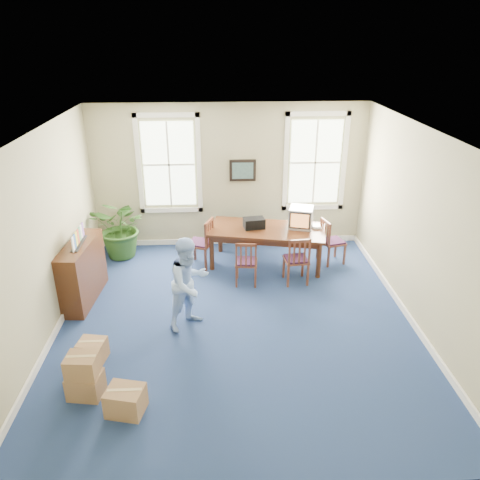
{
  "coord_description": "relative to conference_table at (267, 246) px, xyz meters",
  "views": [
    {
      "loc": [
        -0.3,
        -6.74,
        4.56
      ],
      "look_at": [
        0.1,
        0.6,
        1.25
      ],
      "focal_mm": 35.0,
      "sensor_mm": 36.0,
      "label": 1
    }
  ],
  "objects": [
    {
      "name": "floor",
      "position": [
        -0.75,
        -2.12,
        -0.41
      ],
      "size": [
        6.5,
        6.5,
        0.0
      ],
      "primitive_type": "plane",
      "color": "navy",
      "rests_on": "ground"
    },
    {
      "name": "ceiling",
      "position": [
        -0.75,
        -2.12,
        2.79
      ],
      "size": [
        6.5,
        6.5,
        0.0
      ],
      "primitive_type": "plane",
      "rotation": [
        3.14,
        0.0,
        0.0
      ],
      "color": "white",
      "rests_on": "ground"
    },
    {
      "name": "wall_back",
      "position": [
        -0.75,
        1.13,
        1.19
      ],
      "size": [
        6.5,
        0.0,
        6.5
      ],
      "primitive_type": "plane",
      "rotation": [
        1.57,
        0.0,
        0.0
      ],
      "color": "tan",
      "rests_on": "ground"
    },
    {
      "name": "wall_front",
      "position": [
        -0.75,
        -5.37,
        1.19
      ],
      "size": [
        6.5,
        0.0,
        6.5
      ],
      "primitive_type": "plane",
      "rotation": [
        -1.57,
        0.0,
        0.0
      ],
      "color": "tan",
      "rests_on": "ground"
    },
    {
      "name": "wall_left",
      "position": [
        -3.75,
        -2.12,
        1.19
      ],
      "size": [
        0.0,
        6.5,
        6.5
      ],
      "primitive_type": "plane",
      "rotation": [
        1.57,
        0.0,
        1.57
      ],
      "color": "tan",
      "rests_on": "ground"
    },
    {
      "name": "wall_right",
      "position": [
        2.25,
        -2.12,
        1.19
      ],
      "size": [
        0.0,
        6.5,
        6.5
      ],
      "primitive_type": "plane",
      "rotation": [
        1.57,
        0.0,
        -1.57
      ],
      "color": "tan",
      "rests_on": "ground"
    },
    {
      "name": "baseboard_back",
      "position": [
        -0.75,
        1.1,
        -0.35
      ],
      "size": [
        6.0,
        0.04,
        0.12
      ],
      "primitive_type": "cube",
      "color": "white",
      "rests_on": "ground"
    },
    {
      "name": "baseboard_left",
      "position": [
        -3.72,
        -2.12,
        -0.35
      ],
      "size": [
        0.04,
        6.5,
        0.12
      ],
      "primitive_type": "cube",
      "color": "white",
      "rests_on": "ground"
    },
    {
      "name": "baseboard_right",
      "position": [
        2.22,
        -2.12,
        -0.35
      ],
      "size": [
        0.04,
        6.5,
        0.12
      ],
      "primitive_type": "cube",
      "color": "white",
      "rests_on": "ground"
    },
    {
      "name": "window_left",
      "position": [
        -2.05,
        1.11,
        1.49
      ],
      "size": [
        1.4,
        0.12,
        2.2
      ],
      "primitive_type": null,
      "color": "white",
      "rests_on": "ground"
    },
    {
      "name": "window_right",
      "position": [
        1.15,
        1.11,
        1.49
      ],
      "size": [
        1.4,
        0.12,
        2.2
      ],
      "primitive_type": null,
      "color": "white",
      "rests_on": "ground"
    },
    {
      "name": "wall_picture",
      "position": [
        -0.45,
        1.08,
        1.34
      ],
      "size": [
        0.58,
        0.06,
        0.48
      ],
      "primitive_type": null,
      "color": "black",
      "rests_on": "ground"
    },
    {
      "name": "conference_table",
      "position": [
        0.0,
        0.0,
        0.0
      ],
      "size": [
        2.55,
        1.56,
        0.81
      ],
      "primitive_type": null,
      "rotation": [
        0.0,
        0.0,
        -0.21
      ],
      "color": "#492512",
      "rests_on": "ground"
    },
    {
      "name": "crt_tv",
      "position": [
        0.7,
        0.05,
        0.62
      ],
      "size": [
        0.6,
        0.62,
        0.43
      ],
      "primitive_type": null,
      "rotation": [
        0.0,
        0.0,
        -0.28
      ],
      "color": "#B7B7BC",
      "rests_on": "conference_table"
    },
    {
      "name": "game_console",
      "position": [
        1.03,
        0.0,
        0.43
      ],
      "size": [
        0.19,
        0.23,
        0.05
      ],
      "primitive_type": "cube",
      "rotation": [
        0.0,
        0.0,
        -0.13
      ],
      "color": "white",
      "rests_on": "conference_table"
    },
    {
      "name": "equipment_bag",
      "position": [
        -0.27,
        0.05,
        0.51
      ],
      "size": [
        0.46,
        0.34,
        0.21
      ],
      "primitive_type": "cube",
      "rotation": [
        0.0,
        0.0,
        0.15
      ],
      "color": "black",
      "rests_on": "conference_table"
    },
    {
      "name": "chair_near_left",
      "position": [
        -0.49,
        -0.81,
        0.06
      ],
      "size": [
        0.46,
        0.46,
        0.94
      ],
      "primitive_type": null,
      "rotation": [
        0.0,
        0.0,
        3.04
      ],
      "color": "brown",
      "rests_on": "ground"
    },
    {
      "name": "chair_near_right",
      "position": [
        0.49,
        -0.81,
        0.1
      ],
      "size": [
        0.49,
        0.49,
        1.0
      ],
      "primitive_type": null,
      "rotation": [
        0.0,
        0.0,
        3.22
      ],
      "color": "brown",
      "rests_on": "ground"
    },
    {
      "name": "chair_end_left",
      "position": [
        -1.4,
        0.0,
        0.12
      ],
      "size": [
        0.61,
        0.61,
        1.05
      ],
      "primitive_type": null,
      "rotation": [
        0.0,
        0.0,
        -1.93
      ],
      "color": "brown",
      "rests_on": "ground"
    },
    {
      "name": "chair_end_right",
      "position": [
        1.4,
        0.0,
        0.08
      ],
      "size": [
        0.54,
        0.54,
        0.98
      ],
      "primitive_type": null,
      "rotation": [
        0.0,
        0.0,
        1.84
      ],
      "color": "brown",
      "rests_on": "ground"
    },
    {
      "name": "man",
      "position": [
        -1.51,
        -2.18,
        0.39
      ],
      "size": [
        0.98,
        0.97,
        1.59
      ],
      "primitive_type": "imported",
      "rotation": [
        0.0,
        0.0,
        0.76
      ],
      "color": "#9DC2FD",
      "rests_on": "ground"
    },
    {
      "name": "credenza",
      "position": [
        -3.5,
        -1.24,
        0.16
      ],
      "size": [
        0.53,
        1.47,
        1.13
      ],
      "primitive_type": "cube",
      "rotation": [
        0.0,
        0.0,
        -0.09
      ],
      "color": "#492512",
      "rests_on": "ground"
    },
    {
      "name": "brochure_rack",
      "position": [
        -3.48,
        -1.24,
        0.87
      ],
      "size": [
        0.34,
        0.66,
        0.29
      ],
      "primitive_type": null,
      "rotation": [
        0.0,
        0.0,
        -0.36
      ],
      "color": "#99999E",
      "rests_on": "credenza"
    },
    {
      "name": "potted_plant",
      "position": [
        -3.08,
        0.54,
        0.27
      ],
      "size": [
        1.52,
        1.43,
        1.36
      ],
      "primitive_type": "imported",
      "rotation": [
        0.0,
        0.0,
        -0.37
      ],
      "color": "#28501B",
      "rests_on": "ground"
    },
    {
      "name": "cardboard_boxes",
      "position": [
        -2.7,
        -3.71,
        -0.07
      ],
      "size": [
        1.35,
        1.35,
        0.68
      ],
      "primitive_type": null,
      "rotation": [
        0.0,
        0.0,
        -0.15
      ],
      "color": "#A2754D",
      "rests_on": "ground"
    }
  ]
}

